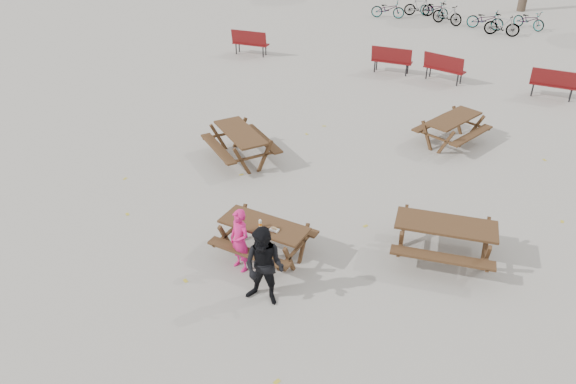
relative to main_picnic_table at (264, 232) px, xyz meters
The scene contains 13 objects.
ground 0.59m from the main_picnic_table, ahead, with size 80.00×80.00×0.00m, color gray.
main_picnic_table is the anchor object (origin of this frame).
food_tray 0.37m from the main_picnic_table, 17.38° to the right, with size 0.18×0.11×0.04m, color white.
bread_roll 0.40m from the main_picnic_table, 17.38° to the right, with size 0.14×0.06×0.05m, color tan.
soda_bottle 0.28m from the main_picnic_table, 98.78° to the right, with size 0.07×0.07×0.17m.
child 0.63m from the main_picnic_table, 108.39° to the right, with size 0.50×0.33×1.36m, color #D21A6A.
adult 1.41m from the main_picnic_table, 58.51° to the right, with size 0.78×0.61×1.61m, color black.
picnic_table_east 3.64m from the main_picnic_table, 27.47° to the left, with size 1.98×1.60×0.85m, color #322012, non-canonical shape.
picnic_table_north 4.30m from the main_picnic_table, 129.49° to the left, with size 1.94×1.57×0.84m, color #322012, non-canonical shape.
picnic_table_far 7.34m from the main_picnic_table, 74.53° to the left, with size 1.84×1.49×0.79m, color #322012, non-canonical shape.
park_bench_row 11.93m from the main_picnic_table, 95.66° to the left, with size 13.06×1.57×1.03m.
bicycle_row 20.25m from the main_picnic_table, 93.70° to the left, with size 8.26×2.63×0.96m.
fallen_leaves 2.62m from the main_picnic_table, 78.69° to the left, with size 11.00×11.00×0.01m, color gold, non-canonical shape.
Camera 1 is at (4.93, -7.88, 7.17)m, focal length 35.00 mm.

